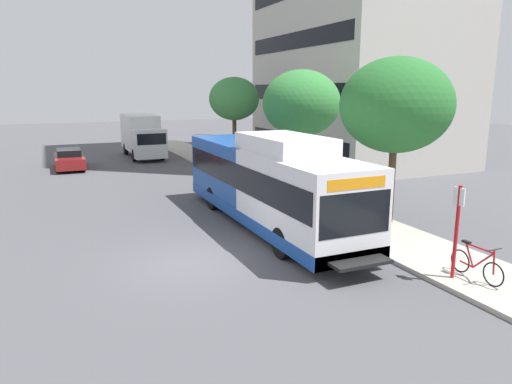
{
  "coord_description": "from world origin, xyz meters",
  "views": [
    {
      "loc": [
        -3.81,
        -13.3,
        5.23
      ],
      "look_at": [
        2.89,
        1.85,
        1.6
      ],
      "focal_mm": 32.93,
      "sensor_mm": 36.0,
      "label": 1
    }
  ],
  "objects_px": {
    "transit_bus": "(267,183)",
    "street_tree_near_stop": "(396,106)",
    "parked_car_far_lane": "(69,159)",
    "box_truck_background": "(142,135)",
    "bicycle_parked": "(477,264)",
    "street_tree_mid_block": "(301,103)",
    "bus_stop_sign_pole": "(457,225)",
    "street_tree_far_block": "(234,99)"
  },
  "relations": [
    {
      "from": "parked_car_far_lane",
      "to": "box_truck_background",
      "type": "height_order",
      "value": "box_truck_background"
    },
    {
      "from": "street_tree_near_stop",
      "to": "box_truck_background",
      "type": "relative_size",
      "value": 0.9
    },
    {
      "from": "transit_bus",
      "to": "street_tree_mid_block",
      "type": "distance_m",
      "value": 7.36
    },
    {
      "from": "transit_bus",
      "to": "box_truck_background",
      "type": "relative_size",
      "value": 1.75
    },
    {
      "from": "bus_stop_sign_pole",
      "to": "street_tree_far_block",
      "type": "xyz_separation_m",
      "value": [
        1.82,
        21.16,
        2.94
      ]
    },
    {
      "from": "bicycle_parked",
      "to": "box_truck_background",
      "type": "bearing_deg",
      "value": 97.23
    },
    {
      "from": "bicycle_parked",
      "to": "street_tree_far_block",
      "type": "height_order",
      "value": "street_tree_far_block"
    },
    {
      "from": "bus_stop_sign_pole",
      "to": "box_truck_background",
      "type": "distance_m",
      "value": 28.57
    },
    {
      "from": "street_tree_far_block",
      "to": "transit_bus",
      "type": "bearing_deg",
      "value": -106.32
    },
    {
      "from": "parked_car_far_lane",
      "to": "box_truck_background",
      "type": "relative_size",
      "value": 0.64
    },
    {
      "from": "bicycle_parked",
      "to": "parked_car_far_lane",
      "type": "xyz_separation_m",
      "value": [
        -9.24,
        25.01,
        0.1
      ]
    },
    {
      "from": "bus_stop_sign_pole",
      "to": "street_tree_far_block",
      "type": "height_order",
      "value": "street_tree_far_block"
    },
    {
      "from": "street_tree_mid_block",
      "to": "bus_stop_sign_pole",
      "type": "bearing_deg",
      "value": -99.48
    },
    {
      "from": "transit_bus",
      "to": "street_tree_mid_block",
      "type": "bearing_deg",
      "value": 50.17
    },
    {
      "from": "street_tree_mid_block",
      "to": "parked_car_far_lane",
      "type": "bearing_deg",
      "value": 131.2
    },
    {
      "from": "box_truck_background",
      "to": "transit_bus",
      "type": "bearing_deg",
      "value": -87.71
    },
    {
      "from": "transit_bus",
      "to": "street_tree_far_block",
      "type": "distance_m",
      "value": 14.9
    },
    {
      "from": "bus_stop_sign_pole",
      "to": "street_tree_near_stop",
      "type": "distance_m",
      "value": 6.37
    },
    {
      "from": "bus_stop_sign_pole",
      "to": "box_truck_background",
      "type": "bearing_deg",
      "value": 96.31
    },
    {
      "from": "street_tree_near_stop",
      "to": "parked_car_far_lane",
      "type": "xyz_separation_m",
      "value": [
        -10.82,
        19.47,
        -3.98
      ]
    },
    {
      "from": "bicycle_parked",
      "to": "box_truck_background",
      "type": "xyz_separation_m",
      "value": [
        -3.65,
        28.73,
        1.18
      ]
    },
    {
      "from": "bicycle_parked",
      "to": "street_tree_far_block",
      "type": "relative_size",
      "value": 0.3
    },
    {
      "from": "street_tree_mid_block",
      "to": "transit_bus",
      "type": "bearing_deg",
      "value": -129.83
    },
    {
      "from": "bicycle_parked",
      "to": "parked_car_far_lane",
      "type": "relative_size",
      "value": 0.39
    },
    {
      "from": "transit_bus",
      "to": "street_tree_far_block",
      "type": "bearing_deg",
      "value": 73.68
    },
    {
      "from": "street_tree_near_stop",
      "to": "street_tree_mid_block",
      "type": "distance_m",
      "value": 7.14
    },
    {
      "from": "transit_bus",
      "to": "street_tree_far_block",
      "type": "height_order",
      "value": "street_tree_far_block"
    },
    {
      "from": "street_tree_near_stop",
      "to": "street_tree_far_block",
      "type": "distance_m",
      "value": 15.95
    },
    {
      "from": "transit_bus",
      "to": "parked_car_far_lane",
      "type": "bearing_deg",
      "value": 110.14
    },
    {
      "from": "street_tree_mid_block",
      "to": "parked_car_far_lane",
      "type": "relative_size",
      "value": 1.35
    },
    {
      "from": "transit_bus",
      "to": "street_tree_mid_block",
      "type": "height_order",
      "value": "street_tree_mid_block"
    },
    {
      "from": "bus_stop_sign_pole",
      "to": "street_tree_far_block",
      "type": "relative_size",
      "value": 0.44
    },
    {
      "from": "street_tree_near_stop",
      "to": "bicycle_parked",
      "type": "bearing_deg",
      "value": -105.96
    },
    {
      "from": "transit_bus",
      "to": "box_truck_background",
      "type": "height_order",
      "value": "transit_bus"
    },
    {
      "from": "street_tree_mid_block",
      "to": "street_tree_far_block",
      "type": "xyz_separation_m",
      "value": [
        -0.25,
        8.81,
        0.07
      ]
    },
    {
      "from": "parked_car_far_lane",
      "to": "street_tree_far_block",
      "type": "bearing_deg",
      "value": -18.46
    },
    {
      "from": "bicycle_parked",
      "to": "street_tree_far_block",
      "type": "xyz_separation_m",
      "value": [
        1.31,
        21.49,
        4.03
      ]
    },
    {
      "from": "transit_bus",
      "to": "street_tree_near_stop",
      "type": "relative_size",
      "value": 1.95
    },
    {
      "from": "transit_bus",
      "to": "box_truck_background",
      "type": "xyz_separation_m",
      "value": [
        -0.85,
        21.27,
        0.04
      ]
    },
    {
      "from": "bus_stop_sign_pole",
      "to": "parked_car_far_lane",
      "type": "bearing_deg",
      "value": 109.47
    },
    {
      "from": "bicycle_parked",
      "to": "street_tree_mid_block",
      "type": "bearing_deg",
      "value": 83.01
    },
    {
      "from": "parked_car_far_lane",
      "to": "transit_bus",
      "type": "bearing_deg",
      "value": -69.86
    }
  ]
}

